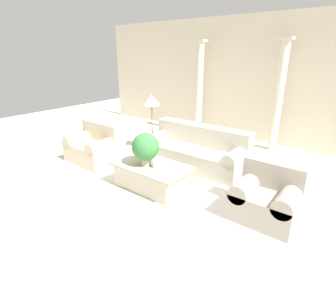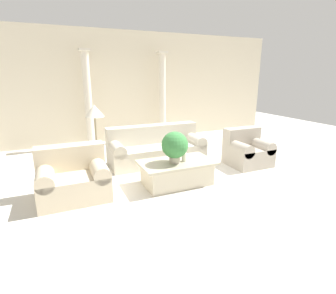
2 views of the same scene
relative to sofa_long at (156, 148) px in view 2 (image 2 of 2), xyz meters
name	(u,v)px [view 2 (image 2 of 2)]	position (x,y,z in m)	size (l,w,h in m)	color
ground_plane	(173,174)	(0.04, -0.86, -0.33)	(16.00, 16.00, 0.00)	silver
wall_back	(128,87)	(0.04, 2.43, 1.27)	(10.00, 0.06, 3.20)	beige
sofa_long	(156,148)	(0.00, 0.00, 0.00)	(2.17, 0.86, 0.84)	beige
loveseat	(73,177)	(-1.90, -1.12, 0.01)	(1.10, 0.86, 0.84)	beige
coffee_table	(177,172)	(-0.10, -1.33, -0.11)	(1.37, 0.78, 0.44)	beige
potted_plant	(175,146)	(-0.17, -1.38, 0.43)	(0.48, 0.48, 0.57)	#B2A893
pillar_candle	(184,157)	(0.02, -1.37, 0.19)	(0.08, 0.08, 0.16)	silver
floor_lamp	(95,114)	(-1.31, 0.10, 0.85)	(0.39, 0.39, 1.38)	gray
column_left	(88,99)	(-1.19, 1.99, 1.00)	(0.28, 0.28, 2.62)	beige
column_right	(162,96)	(0.98, 1.99, 1.00)	(0.28, 0.28, 2.62)	beige
armchair	(247,150)	(1.82, -0.97, 0.00)	(0.87, 0.79, 0.81)	#ADA393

